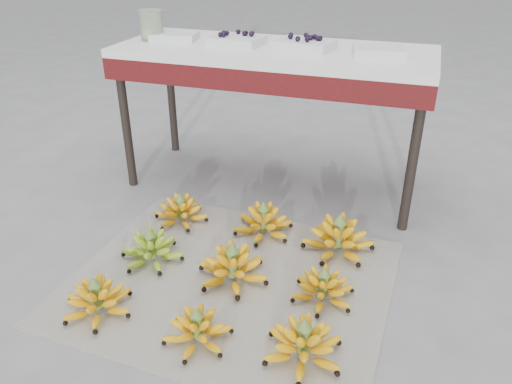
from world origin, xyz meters
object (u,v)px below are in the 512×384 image
(bunch_front_right, at_px, (303,344))
(tray_right, at_px, (305,44))
(bunch_front_center, at_px, (198,330))
(tray_far_left, at_px, (175,36))
(bunch_front_left, at_px, (97,300))
(glass_jar, at_px, (151,25))
(tray_left, at_px, (236,40))
(bunch_back_center, at_px, (263,223))
(bunch_mid_right, at_px, (323,288))
(bunch_back_right, at_px, (338,238))
(vendor_table, at_px, (274,65))
(newspaper_mat, at_px, (230,281))
(bunch_mid_left, at_px, (152,250))
(tray_far_right, at_px, (379,52))
(bunch_back_left, at_px, (181,212))
(bunch_mid_center, at_px, (233,267))

(bunch_front_right, distance_m, tray_right, 1.44)
(bunch_front_center, relative_size, tray_far_left, 1.07)
(bunch_front_left, height_order, tray_far_left, tray_far_left)
(glass_jar, bearing_deg, tray_left, 2.83)
(bunch_back_center, bearing_deg, bunch_mid_right, -52.44)
(bunch_back_right, bearing_deg, bunch_mid_right, -99.21)
(vendor_table, bearing_deg, glass_jar, -177.64)
(bunch_front_right, relative_size, bunch_mid_right, 1.19)
(vendor_table, bearing_deg, newspaper_mat, -83.77)
(bunch_mid_right, relative_size, tray_right, 1.01)
(bunch_front_right, distance_m, bunch_mid_right, 0.31)
(bunch_mid_left, bearing_deg, newspaper_mat, 9.90)
(bunch_front_left, distance_m, tray_far_right, 1.61)
(bunch_back_left, distance_m, bunch_back_center, 0.41)
(tray_right, height_order, tray_far_right, tray_right)
(bunch_mid_left, distance_m, bunch_back_right, 0.81)
(bunch_front_left, height_order, bunch_front_right, bunch_front_right)
(bunch_back_right, relative_size, vendor_table, 0.23)
(tray_right, bearing_deg, bunch_mid_right, -70.34)
(tray_far_left, bearing_deg, tray_far_right, -1.45)
(bunch_front_left, relative_size, tray_right, 1.14)
(newspaper_mat, xyz_separation_m, bunch_back_right, (0.37, 0.35, 0.07))
(bunch_front_center, height_order, tray_far_right, tray_far_right)
(bunch_back_center, height_order, vendor_table, vendor_table)
(bunch_back_right, xyz_separation_m, tray_left, (-0.67, 0.55, 0.70))
(bunch_mid_center, relative_size, tray_left, 1.13)
(bunch_back_center, xyz_separation_m, glass_jar, (-0.77, 0.49, 0.76))
(newspaper_mat, relative_size, bunch_front_left, 3.69)
(bunch_front_right, relative_size, bunch_back_left, 1.22)
(bunch_mid_right, relative_size, tray_left, 1.07)
(tray_far_right, bearing_deg, bunch_front_left, -123.83)
(bunch_front_center, bearing_deg, tray_far_left, 107.89)
(bunch_front_right, xyz_separation_m, tray_far_right, (0.04, 1.18, 0.71))
(tray_far_left, bearing_deg, tray_right, 0.27)
(bunch_back_center, distance_m, tray_far_left, 1.10)
(bunch_mid_left, xyz_separation_m, bunch_back_right, (0.74, 0.32, 0.01))
(bunch_mid_center, relative_size, tray_right, 1.07)
(bunch_back_right, bearing_deg, bunch_front_right, -99.76)
(bunch_mid_right, bearing_deg, bunch_mid_left, 163.45)
(newspaper_mat, distance_m, bunch_back_center, 0.39)
(newspaper_mat, relative_size, bunch_back_center, 4.12)
(tray_right, distance_m, glass_jar, 0.81)
(bunch_front_center, height_order, tray_far_left, tray_far_left)
(tray_left, bearing_deg, bunch_back_center, -58.76)
(bunch_mid_center, bearing_deg, bunch_back_left, 145.25)
(bunch_back_left, xyz_separation_m, tray_right, (0.45, 0.55, 0.72))
(newspaper_mat, relative_size, tray_right, 4.19)
(newspaper_mat, height_order, tray_far_left, tray_far_left)
(bunch_front_left, bearing_deg, bunch_back_right, 64.48)
(vendor_table, height_order, glass_jar, glass_jar)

